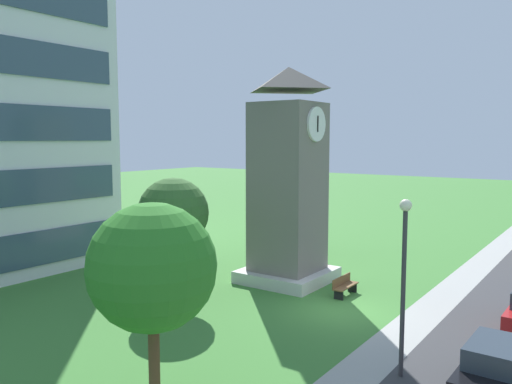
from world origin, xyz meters
The scene contains 9 objects.
ground_plane centered at (0.00, 0.00, 0.00)m, with size 160.00×160.00×0.00m, color #3D7A33.
kerb_strip centered at (0.00, -3.01, 0.00)m, with size 120.00×1.60×0.01m, color #9E9E99.
clock_tower centered at (2.72, 4.27, 4.80)m, with size 4.08×4.08×10.71m.
park_bench centered at (2.12, 0.82, 0.46)m, with size 1.80×0.49×0.88m.
street_lamp centered at (-4.34, -4.16, 3.41)m, with size 0.36×0.36×5.44m.
tree_by_building centered at (-2.90, 6.74, 3.92)m, with size 3.15×3.15×5.51m.
tree_streetside centered at (8.68, 7.51, 3.97)m, with size 2.87×2.87×5.47m.
tree_near_tower centered at (-9.99, 0.57, 3.86)m, with size 3.41×3.41×5.58m.
parked_car_black centered at (-4.19, -6.88, 0.86)m, with size 4.20×2.00×1.69m.
Camera 1 is at (-19.14, -9.23, 7.20)m, focal length 36.13 mm.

